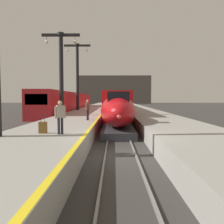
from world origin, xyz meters
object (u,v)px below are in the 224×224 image
(passenger_near_edge, at_px, (60,115))
(passenger_mid_platform, at_px, (88,108))
(station_column_mid, at_px, (61,66))
(regional_train_adjacent, at_px, (71,102))
(rolling_suitcase, at_px, (43,127))
(station_column_far, at_px, (77,71))
(highspeed_train_main, at_px, (115,102))

(passenger_near_edge, xyz_separation_m, passenger_mid_platform, (0.51, 7.42, 0.00))
(station_column_mid, bearing_deg, regional_train_adjacent, 97.55)
(station_column_mid, height_order, rolling_suitcase, station_column_mid)
(passenger_mid_platform, bearing_deg, station_column_far, 101.94)
(regional_train_adjacent, height_order, station_column_mid, station_column_mid)
(highspeed_train_main, height_order, regional_train_adjacent, regional_train_adjacent)
(regional_train_adjacent, xyz_separation_m, passenger_mid_platform, (5.59, -21.96, -0.09))
(passenger_near_edge, height_order, rolling_suitcase, passenger_near_edge)
(station_column_far, bearing_deg, station_column_mid, -90.00)
(regional_train_adjacent, bearing_deg, passenger_near_edge, -80.19)
(highspeed_train_main, height_order, station_column_mid, station_column_mid)
(station_column_mid, xyz_separation_m, rolling_suitcase, (1.89, -12.46, -4.95))
(highspeed_train_main, distance_m, regional_train_adjacent, 13.80)
(rolling_suitcase, bearing_deg, passenger_near_edge, -17.75)
(highspeed_train_main, height_order, rolling_suitcase, highspeed_train_main)
(passenger_mid_platform, height_order, rolling_suitcase, passenger_mid_platform)
(station_column_mid, distance_m, rolling_suitcase, 13.54)
(rolling_suitcase, bearing_deg, highspeed_train_main, 84.31)
(station_column_far, xyz_separation_m, passenger_near_edge, (2.88, -23.43, -4.98))
(regional_train_adjacent, relative_size, rolling_suitcase, 37.27)
(regional_train_adjacent, height_order, rolling_suitcase, regional_train_adjacent)
(highspeed_train_main, relative_size, station_column_far, 7.62)
(highspeed_train_main, relative_size, station_column_mid, 8.81)
(station_column_far, distance_m, passenger_near_edge, 24.13)
(station_column_mid, relative_size, station_column_far, 0.86)
(passenger_near_edge, bearing_deg, rolling_suitcase, 162.25)
(station_column_far, bearing_deg, rolling_suitcase, -85.32)
(regional_train_adjacent, relative_size, passenger_mid_platform, 21.66)
(station_column_mid, height_order, passenger_mid_platform, station_column_mid)
(rolling_suitcase, bearing_deg, passenger_mid_platform, 78.12)
(station_column_mid, relative_size, passenger_mid_platform, 5.13)
(highspeed_train_main, xyz_separation_m, station_column_mid, (-5.90, -27.77, 4.33))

